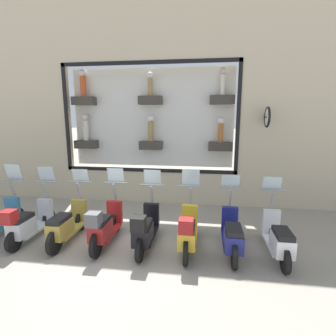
{
  "coord_description": "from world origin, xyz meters",
  "views": [
    {
      "loc": [
        -5.06,
        -1.83,
        2.91
      ],
      "look_at": [
        1.71,
        -0.88,
        1.56
      ],
      "focal_mm": 28.0,
      "sensor_mm": 36.0,
      "label": 1
    }
  ],
  "objects_px": {
    "scooter_silver_6": "(28,223)",
    "scooter_black_3": "(145,229)",
    "scooter_red_4": "(104,226)",
    "scooter_white_0": "(278,239)",
    "scooter_olive_5": "(67,225)",
    "scooter_yellow_2": "(188,231)",
    "scooter_navy_1": "(232,235)"
  },
  "relations": [
    {
      "from": "scooter_red_4",
      "to": "scooter_silver_6",
      "type": "relative_size",
      "value": 1.01
    },
    {
      "from": "scooter_white_0",
      "to": "scooter_silver_6",
      "type": "height_order",
      "value": "scooter_silver_6"
    },
    {
      "from": "scooter_white_0",
      "to": "scooter_red_4",
      "type": "xyz_separation_m",
      "value": [
        -0.05,
        3.76,
        0.07
      ]
    },
    {
      "from": "scooter_red_4",
      "to": "scooter_white_0",
      "type": "bearing_deg",
      "value": -89.27
    },
    {
      "from": "scooter_navy_1",
      "to": "scooter_red_4",
      "type": "height_order",
      "value": "scooter_red_4"
    },
    {
      "from": "scooter_black_3",
      "to": "scooter_white_0",
      "type": "bearing_deg",
      "value": -88.86
    },
    {
      "from": "scooter_red_4",
      "to": "scooter_olive_5",
      "type": "xyz_separation_m",
      "value": [
        0.05,
        0.94,
        -0.05
      ]
    },
    {
      "from": "scooter_olive_5",
      "to": "scooter_silver_6",
      "type": "bearing_deg",
      "value": 94.14
    },
    {
      "from": "scooter_black_3",
      "to": "scooter_red_4",
      "type": "bearing_deg",
      "value": 89.51
    },
    {
      "from": "scooter_navy_1",
      "to": "scooter_yellow_2",
      "type": "relative_size",
      "value": 1.0
    },
    {
      "from": "scooter_white_0",
      "to": "scooter_yellow_2",
      "type": "xyz_separation_m",
      "value": [
        -0.05,
        1.88,
        0.06
      ]
    },
    {
      "from": "scooter_red_4",
      "to": "scooter_silver_6",
      "type": "distance_m",
      "value": 1.88
    },
    {
      "from": "scooter_red_4",
      "to": "scooter_black_3",
      "type": "bearing_deg",
      "value": -90.49
    },
    {
      "from": "scooter_white_0",
      "to": "scooter_olive_5",
      "type": "relative_size",
      "value": 0.99
    },
    {
      "from": "scooter_white_0",
      "to": "scooter_black_3",
      "type": "relative_size",
      "value": 1.0
    },
    {
      "from": "scooter_black_3",
      "to": "scooter_silver_6",
      "type": "xyz_separation_m",
      "value": [
        -0.01,
        2.82,
        -0.01
      ]
    },
    {
      "from": "scooter_silver_6",
      "to": "scooter_yellow_2",
      "type": "bearing_deg",
      "value": -89.87
    },
    {
      "from": "scooter_white_0",
      "to": "scooter_silver_6",
      "type": "bearing_deg",
      "value": 90.63
    },
    {
      "from": "scooter_white_0",
      "to": "scooter_yellow_2",
      "type": "distance_m",
      "value": 1.88
    },
    {
      "from": "scooter_white_0",
      "to": "scooter_navy_1",
      "type": "bearing_deg",
      "value": 89.8
    },
    {
      "from": "scooter_white_0",
      "to": "scooter_navy_1",
      "type": "distance_m",
      "value": 0.94
    },
    {
      "from": "scooter_yellow_2",
      "to": "scooter_navy_1",
      "type": "bearing_deg",
      "value": -86.56
    },
    {
      "from": "scooter_olive_5",
      "to": "scooter_silver_6",
      "type": "distance_m",
      "value": 0.94
    },
    {
      "from": "scooter_navy_1",
      "to": "scooter_black_3",
      "type": "xyz_separation_m",
      "value": [
        -0.06,
        1.88,
        0.04
      ]
    },
    {
      "from": "scooter_black_3",
      "to": "scooter_silver_6",
      "type": "bearing_deg",
      "value": 90.11
    },
    {
      "from": "scooter_yellow_2",
      "to": "scooter_silver_6",
      "type": "distance_m",
      "value": 3.76
    },
    {
      "from": "scooter_yellow_2",
      "to": "scooter_silver_6",
      "type": "bearing_deg",
      "value": 90.13
    },
    {
      "from": "scooter_yellow_2",
      "to": "scooter_silver_6",
      "type": "relative_size",
      "value": 1.01
    },
    {
      "from": "scooter_navy_1",
      "to": "scooter_olive_5",
      "type": "height_order",
      "value": "scooter_olive_5"
    },
    {
      "from": "scooter_navy_1",
      "to": "scooter_black_3",
      "type": "height_order",
      "value": "scooter_black_3"
    },
    {
      "from": "scooter_silver_6",
      "to": "scooter_black_3",
      "type": "bearing_deg",
      "value": -89.89
    },
    {
      "from": "scooter_white_0",
      "to": "scooter_navy_1",
      "type": "height_order",
      "value": "scooter_navy_1"
    }
  ]
}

